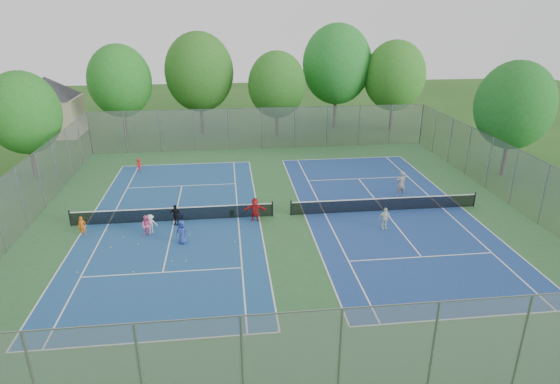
# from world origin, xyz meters

# --- Properties ---
(ground) EXTENTS (120.00, 120.00, 0.00)m
(ground) POSITION_xyz_m (0.00, 0.00, 0.00)
(ground) COLOR #265119
(ground) RESTS_ON ground
(court_pad) EXTENTS (32.00, 32.00, 0.01)m
(court_pad) POSITION_xyz_m (0.00, 0.00, 0.01)
(court_pad) COLOR #2E6132
(court_pad) RESTS_ON ground
(court_left) EXTENTS (10.97, 23.77, 0.01)m
(court_left) POSITION_xyz_m (-7.00, 0.00, 0.02)
(court_left) COLOR navy
(court_left) RESTS_ON court_pad
(court_right) EXTENTS (10.97, 23.77, 0.01)m
(court_right) POSITION_xyz_m (7.00, 0.00, 0.02)
(court_right) COLOR navy
(court_right) RESTS_ON court_pad
(net_left) EXTENTS (12.87, 0.10, 0.91)m
(net_left) POSITION_xyz_m (-7.00, 0.00, 0.46)
(net_left) COLOR black
(net_left) RESTS_ON ground
(net_right) EXTENTS (12.87, 0.10, 0.91)m
(net_right) POSITION_xyz_m (7.00, 0.00, 0.46)
(net_right) COLOR black
(net_right) RESTS_ON ground
(fence_north) EXTENTS (32.00, 0.10, 4.00)m
(fence_north) POSITION_xyz_m (0.00, 16.00, 2.00)
(fence_north) COLOR gray
(fence_north) RESTS_ON ground
(fence_south) EXTENTS (32.00, 0.10, 4.00)m
(fence_south) POSITION_xyz_m (0.00, -16.00, 2.00)
(fence_south) COLOR gray
(fence_south) RESTS_ON ground
(fence_west) EXTENTS (0.10, 32.00, 4.00)m
(fence_west) POSITION_xyz_m (-16.00, 0.00, 2.00)
(fence_west) COLOR gray
(fence_west) RESTS_ON ground
(fence_east) EXTENTS (0.10, 32.00, 4.00)m
(fence_east) POSITION_xyz_m (16.00, 0.00, 2.00)
(fence_east) COLOR gray
(fence_east) RESTS_ON ground
(house) EXTENTS (11.03, 11.03, 7.30)m
(house) POSITION_xyz_m (-22.00, 24.00, 4.21)
(house) COLOR #B7A88C
(house) RESTS_ON ground
(tree_nw) EXTENTS (6.40, 6.40, 9.58)m
(tree_nw) POSITION_xyz_m (-14.00, 22.00, 5.89)
(tree_nw) COLOR #443326
(tree_nw) RESTS_ON ground
(tree_nl) EXTENTS (7.20, 7.20, 10.69)m
(tree_nl) POSITION_xyz_m (-6.00, 23.00, 6.54)
(tree_nl) COLOR #443326
(tree_nl) RESTS_ON ground
(tree_nc) EXTENTS (6.00, 6.00, 8.85)m
(tree_nc) POSITION_xyz_m (2.00, 21.00, 5.39)
(tree_nc) COLOR #443326
(tree_nc) RESTS_ON ground
(tree_nr) EXTENTS (7.60, 7.60, 11.42)m
(tree_nr) POSITION_xyz_m (9.00, 24.00, 7.04)
(tree_nr) COLOR #443326
(tree_nr) RESTS_ON ground
(tree_ne) EXTENTS (6.60, 6.60, 9.77)m
(tree_ne) POSITION_xyz_m (15.00, 22.00, 5.97)
(tree_ne) COLOR #443326
(tree_ne) RESTS_ON ground
(tree_side_w) EXTENTS (5.60, 5.60, 8.47)m
(tree_side_w) POSITION_xyz_m (-19.00, 10.00, 5.24)
(tree_side_w) COLOR #443326
(tree_side_w) RESTS_ON ground
(tree_side_e) EXTENTS (6.00, 6.00, 9.20)m
(tree_side_e) POSITION_xyz_m (19.00, 6.00, 5.74)
(tree_side_e) COLOR #443326
(tree_side_e) RESTS_ON ground
(ball_crate) EXTENTS (0.44, 0.44, 0.31)m
(ball_crate) POSITION_xyz_m (-6.65, 0.44, 0.15)
(ball_crate) COLOR blue
(ball_crate) RESTS_ON ground
(ball_hopper) EXTENTS (0.27, 0.27, 0.52)m
(ball_hopper) POSITION_xyz_m (-3.28, 0.26, 0.26)
(ball_hopper) COLOR green
(ball_hopper) RESTS_ON ground
(student_a) EXTENTS (0.46, 0.32, 1.21)m
(student_a) POSITION_xyz_m (-12.26, -1.44, 0.61)
(student_a) COLOR orange
(student_a) RESTS_ON ground
(student_b) EXTENTS (0.70, 0.57, 1.32)m
(student_b) POSITION_xyz_m (-8.38, -1.97, 0.66)
(student_b) COLOR pink
(student_b) RESTS_ON ground
(student_c) EXTENTS (0.90, 0.72, 1.22)m
(student_c) POSITION_xyz_m (-8.21, -1.61, 0.61)
(student_c) COLOR silver
(student_c) RESTS_ON ground
(student_d) EXTENTS (0.87, 0.60, 1.37)m
(student_d) POSITION_xyz_m (-6.81, -0.60, 0.68)
(student_d) COLOR black
(student_d) RESTS_ON ground
(student_e) EXTENTS (0.80, 0.62, 1.44)m
(student_e) POSITION_xyz_m (-6.21, -3.20, 0.72)
(student_e) COLOR #283F93
(student_e) RESTS_ON ground
(student_f) EXTENTS (1.52, 0.68, 1.58)m
(student_f) POSITION_xyz_m (-1.80, -0.60, 0.79)
(student_f) COLOR #AF191D
(student_f) RESTS_ON ground
(child_far_baseline) EXTENTS (0.79, 0.63, 1.08)m
(child_far_baseline) POSITION_xyz_m (-10.85, 10.52, 0.54)
(child_far_baseline) COLOR #B41B19
(child_far_baseline) RESTS_ON ground
(instructor) EXTENTS (0.74, 0.51, 1.94)m
(instructor) POSITION_xyz_m (8.98, 2.41, 0.97)
(instructor) COLOR gray
(instructor) RESTS_ON ground
(teen_court_b) EXTENTS (0.86, 0.43, 1.41)m
(teen_court_b) POSITION_xyz_m (6.09, -2.67, 0.71)
(teen_court_b) COLOR white
(teen_court_b) RESTS_ON ground
(tennis_ball_0) EXTENTS (0.07, 0.07, 0.07)m
(tennis_ball_0) POSITION_xyz_m (-11.40, -5.93, 0.03)
(tennis_ball_0) COLOR yellow
(tennis_ball_0) RESTS_ON ground
(tennis_ball_1) EXTENTS (0.07, 0.07, 0.07)m
(tennis_ball_1) POSITION_xyz_m (-8.54, -6.20, 0.03)
(tennis_ball_1) COLOR yellow
(tennis_ball_1) RESTS_ON ground
(tennis_ball_2) EXTENTS (0.07, 0.07, 0.07)m
(tennis_ball_2) POSITION_xyz_m (-8.79, -3.06, 0.03)
(tennis_ball_2) COLOR #B7DC33
(tennis_ball_2) RESTS_ON ground
(tennis_ball_3) EXTENTS (0.07, 0.07, 0.07)m
(tennis_ball_3) POSITION_xyz_m (-9.81, -2.09, 0.03)
(tennis_ball_3) COLOR #C9E635
(tennis_ball_3) RESTS_ON ground
(tennis_ball_4) EXTENTS (0.07, 0.07, 0.07)m
(tennis_ball_4) POSITION_xyz_m (-3.18, -3.45, 0.03)
(tennis_ball_4) COLOR #AACF30
(tennis_ball_4) RESTS_ON ground
(tennis_ball_5) EXTENTS (0.07, 0.07, 0.07)m
(tennis_ball_5) POSITION_xyz_m (-5.88, -5.37, 0.03)
(tennis_ball_5) COLOR #CDF539
(tennis_ball_5) RESTS_ON ground
(tennis_ball_6) EXTENTS (0.07, 0.07, 0.07)m
(tennis_ball_6) POSITION_xyz_m (-11.00, -1.01, 0.03)
(tennis_ball_6) COLOR #BBE134
(tennis_ball_6) RESTS_ON ground
(tennis_ball_7) EXTENTS (0.07, 0.07, 0.07)m
(tennis_ball_7) POSITION_xyz_m (-6.65, -5.29, 0.03)
(tennis_ball_7) COLOR #D0DD33
(tennis_ball_7) RESTS_ON ground
(tennis_ball_8) EXTENTS (0.07, 0.07, 0.07)m
(tennis_ball_8) POSITION_xyz_m (-10.26, -3.31, 0.03)
(tennis_ball_8) COLOR #B3D832
(tennis_ball_8) RESTS_ON ground
(tennis_ball_9) EXTENTS (0.07, 0.07, 0.07)m
(tennis_ball_9) POSITION_xyz_m (-5.90, -2.29, 0.03)
(tennis_ball_9) COLOR #ADCE2F
(tennis_ball_9) RESTS_ON ground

